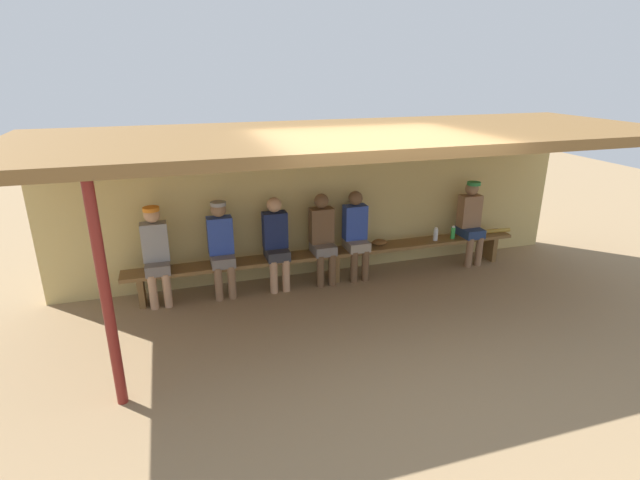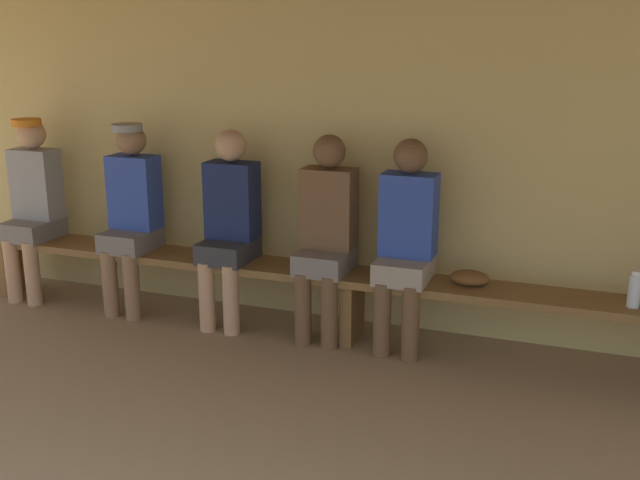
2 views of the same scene
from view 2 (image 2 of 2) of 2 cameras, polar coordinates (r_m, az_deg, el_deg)
name	(u,v)px [view 2 (image 2 of 2)]	position (r m, az deg, el deg)	size (l,w,h in m)	color
ground_plane	(251,459)	(3.81, -5.17, -15.89)	(24.00, 24.00, 0.00)	#937754
back_wall	(374,163)	(5.20, 4.06, 5.70)	(8.00, 0.20, 2.20)	tan
bench	(353,284)	(4.96, 2.43, -3.27)	(6.00, 0.36, 0.46)	brown
player_in_red	(406,237)	(4.77, 6.40, 0.19)	(0.34, 0.42, 1.34)	gray
player_shirtless_tan	(326,230)	(4.92, 0.45, 0.76)	(0.34, 0.42, 1.34)	slate
player_in_blue	(229,221)	(5.19, -6.78, 1.43)	(0.34, 0.42, 1.34)	#333338
player_middle	(33,200)	(6.09, -20.57, 2.79)	(0.34, 0.42, 1.34)	slate
player_in_white	(131,209)	(5.57, -13.86, 2.23)	(0.34, 0.42, 1.34)	slate
water_bottle_blue	(635,290)	(4.66, 22.33, -3.46)	(0.07, 0.07, 0.21)	silver
baseball_glove_dark_brown	(470,278)	(4.78, 11.06, -2.77)	(0.24, 0.17, 0.09)	brown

